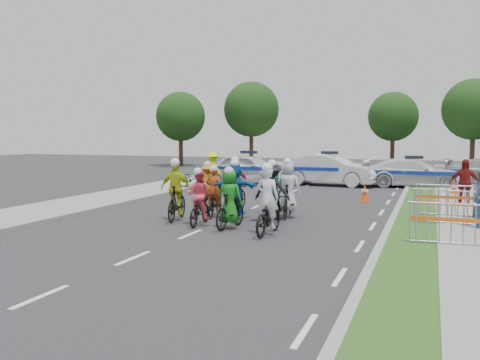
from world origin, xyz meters
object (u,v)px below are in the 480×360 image
(barrier_1, at_px, (448,209))
(rider_8, at_px, (273,195))
(rider_1, at_px, (230,204))
(rider_3, at_px, (177,197))
(police_car_0, at_px, (249,169))
(barrier_0, at_px, (451,226))
(rider_9, at_px, (236,190))
(cone_0, at_px, (365,193))
(barrier_2, at_px, (446,202))
(rider_10, at_px, (208,190))
(rider_2, at_px, (199,204))
(marshal_hiviz, at_px, (213,169))
(cone_1, at_px, (454,189))
(police_car_2, at_px, (414,173))
(rider_6, at_px, (214,199))
(tree_3, at_px, (251,109))
(police_car_1, at_px, (330,170))
(rider_0, at_px, (268,211))
(rider_4, at_px, (272,199))
(tree_4, at_px, (393,117))
(parked_bike, at_px, (192,179))
(tree_1, at_px, (474,109))
(rider_7, at_px, (288,195))
(rider_5, at_px, (236,194))
(spectator_2, at_px, (464,184))
(tree_0, at_px, (181,117))

(barrier_1, bearing_deg, rider_8, 172.79)
(rider_1, distance_m, rider_3, 2.28)
(rider_1, bearing_deg, police_car_0, -66.68)
(police_car_0, bearing_deg, barrier_0, -140.17)
(rider_9, height_order, cone_0, rider_9)
(barrier_2, bearing_deg, rider_10, -176.99)
(rider_2, relative_size, rider_10, 1.01)
(police_car_0, distance_m, marshal_hiviz, 2.32)
(rider_8, bearing_deg, cone_1, -123.89)
(police_car_2, relative_size, marshal_hiviz, 2.81)
(rider_6, distance_m, tree_3, 30.28)
(rider_9, distance_m, rider_10, 1.21)
(rider_3, relative_size, police_car_1, 0.39)
(police_car_2, distance_m, barrier_1, 12.21)
(rider_0, relative_size, marshal_hiviz, 1.10)
(rider_4, height_order, barrier_1, rider_4)
(cone_0, xyz_separation_m, tree_4, (-0.67, 25.17, 3.85))
(rider_9, distance_m, parked_bike, 8.21)
(tree_1, xyz_separation_m, tree_4, (-6.00, 4.00, -0.35))
(rider_7, distance_m, cone_1, 9.76)
(rider_3, relative_size, tree_3, 0.27)
(rider_3, height_order, barrier_0, rider_3)
(police_car_0, distance_m, tree_1, 20.10)
(barrier_2, bearing_deg, marshal_hiviz, 146.88)
(rider_5, bearing_deg, rider_9, -77.77)
(rider_5, distance_m, rider_6, 0.93)
(spectator_2, relative_size, cone_1, 2.63)
(rider_6, xyz_separation_m, tree_4, (3.62, 30.78, 3.61))
(police_car_2, height_order, barrier_2, police_car_2)
(rider_8, xyz_separation_m, tree_4, (1.88, 29.72, 3.51))
(barrier_1, bearing_deg, barrier_2, 90.00)
(rider_1, xyz_separation_m, tree_3, (-9.69, 30.75, 4.18))
(rider_1, bearing_deg, rider_4, -116.76)
(rider_4, xyz_separation_m, rider_8, (-0.47, 1.68, -0.08))
(rider_6, bearing_deg, rider_4, 155.16)
(rider_8, distance_m, police_car_2, 12.18)
(rider_2, bearing_deg, cone_0, -124.91)
(rider_3, height_order, tree_0, tree_0)
(rider_9, relative_size, spectator_2, 1.07)
(spectator_2, height_order, barrier_0, spectator_2)
(rider_3, bearing_deg, tree_4, -108.09)
(rider_7, bearing_deg, marshal_hiviz, -60.89)
(police_car_0, xyz_separation_m, tree_1, (12.24, 15.51, 3.70))
(rider_9, bearing_deg, rider_5, 111.12)
(rider_6, relative_size, tree_4, 0.28)
(tree_3, bearing_deg, barrier_2, -59.60)
(rider_9, bearing_deg, rider_3, 67.74)
(rider_5, height_order, barrier_0, rider_5)
(rider_5, height_order, rider_9, rider_9)
(tree_0, bearing_deg, rider_9, -59.76)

